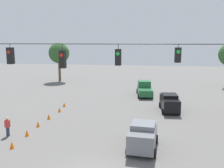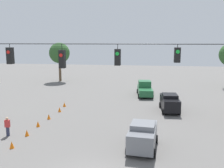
% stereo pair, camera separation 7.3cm
% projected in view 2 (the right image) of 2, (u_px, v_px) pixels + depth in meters
% --- Properties ---
extents(overhead_signal_span, '(20.08, 0.38, 8.70)m').
position_uv_depth(overhead_signal_span, '(88.00, 86.00, 14.29)').
color(overhead_signal_span, slate).
rests_on(overhead_signal_span, ground_plane).
extents(pickup_truck_green_oncoming_deep, '(2.59, 5.64, 2.12)m').
position_uv_depth(pickup_truck_green_oncoming_deep, '(145.00, 89.00, 37.01)').
color(pickup_truck_green_oncoming_deep, '#236038').
rests_on(pickup_truck_green_oncoming_deep, ground_plane).
extents(sedan_black_oncoming_far, '(2.24, 4.60, 1.98)m').
position_uv_depth(sedan_black_oncoming_far, '(170.00, 102.00, 28.73)').
color(sedan_black_oncoming_far, black).
rests_on(sedan_black_oncoming_far, ground_plane).
extents(sedan_grey_crossing_near, '(2.36, 4.17, 2.02)m').
position_uv_depth(sedan_grey_crossing_near, '(143.00, 135.00, 18.60)').
color(sedan_grey_crossing_near, slate).
rests_on(sedan_grey_crossing_near, ground_plane).
extents(traffic_cone_nearest, '(0.35, 0.35, 0.55)m').
position_uv_depth(traffic_cone_nearest, '(12.00, 145.00, 18.80)').
color(traffic_cone_nearest, orange).
rests_on(traffic_cone_nearest, ground_plane).
extents(traffic_cone_second, '(0.35, 0.35, 0.55)m').
position_uv_depth(traffic_cone_second, '(27.00, 133.00, 21.23)').
color(traffic_cone_second, orange).
rests_on(traffic_cone_second, ground_plane).
extents(traffic_cone_third, '(0.35, 0.35, 0.55)m').
position_uv_depth(traffic_cone_third, '(38.00, 124.00, 23.53)').
color(traffic_cone_third, orange).
rests_on(traffic_cone_third, ground_plane).
extents(traffic_cone_fourth, '(0.35, 0.35, 0.55)m').
position_uv_depth(traffic_cone_fourth, '(49.00, 117.00, 25.80)').
color(traffic_cone_fourth, orange).
rests_on(traffic_cone_fourth, ground_plane).
extents(traffic_cone_fifth, '(0.35, 0.35, 0.55)m').
position_uv_depth(traffic_cone_fifth, '(60.00, 110.00, 28.46)').
color(traffic_cone_fifth, orange).
rests_on(traffic_cone_fifth, ground_plane).
extents(traffic_cone_farthest, '(0.35, 0.35, 0.55)m').
position_uv_depth(traffic_cone_farthest, '(64.00, 104.00, 30.74)').
color(traffic_cone_farthest, orange).
rests_on(traffic_cone_farthest, ground_plane).
extents(pedestrian, '(0.40, 0.28, 1.66)m').
position_uv_depth(pedestrian, '(8.00, 127.00, 21.16)').
color(pedestrian, '#2D334C').
rests_on(pedestrian, ground_plane).
extents(tree_horizon_left, '(4.05, 4.05, 7.68)m').
position_uv_depth(tree_horizon_left, '(59.00, 53.00, 49.32)').
color(tree_horizon_left, brown).
rests_on(tree_horizon_left, ground_plane).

